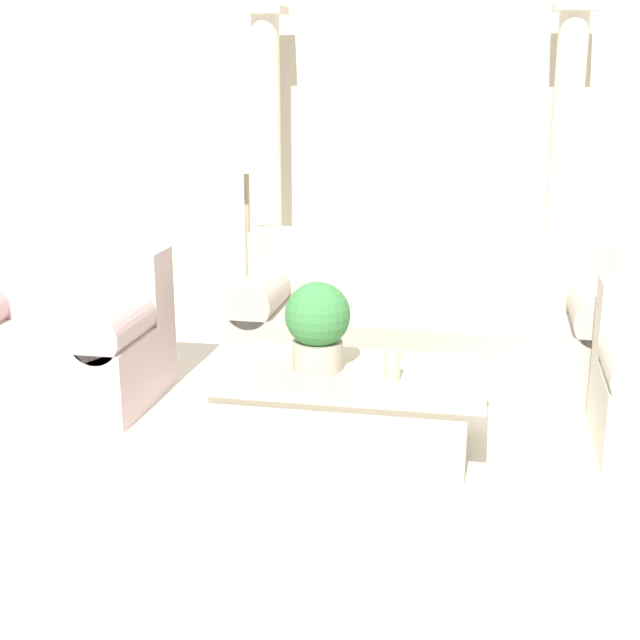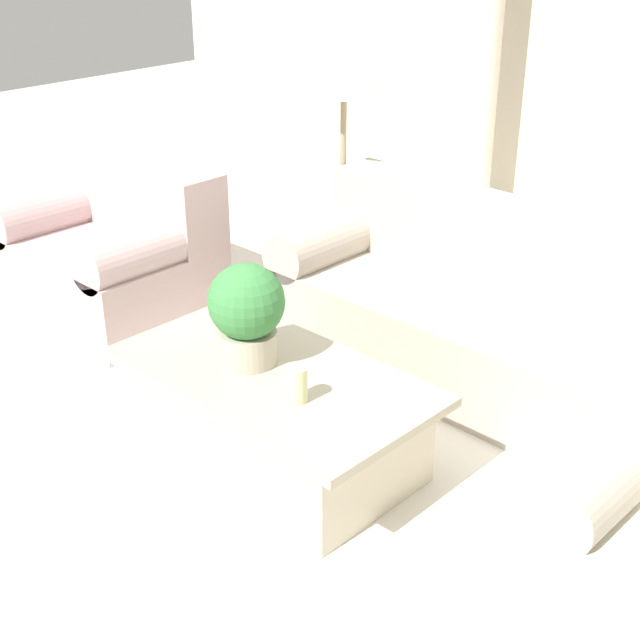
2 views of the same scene
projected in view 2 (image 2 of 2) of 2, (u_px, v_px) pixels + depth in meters
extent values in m
plane|color=silver|center=(365.00, 424.00, 4.14)|extent=(16.00, 16.00, 0.00)
cube|color=#ADA393|center=(484.00, 345.00, 4.39)|extent=(2.28, 0.85, 0.43)
cube|color=#ADA393|center=(523.00, 249.00, 4.38)|extent=(2.28, 0.30, 0.42)
cylinder|color=#ADA393|center=(336.00, 238.00, 4.88)|extent=(0.28, 0.85, 0.28)
cube|color=#BCA1A0|center=(109.00, 275.00, 5.16)|extent=(1.20, 0.85, 0.43)
cube|color=#BCA1A0|center=(142.00, 194.00, 5.15)|extent=(1.20, 0.30, 0.42)
cylinder|color=#BCA1A0|center=(60.00, 209.00, 5.32)|extent=(0.28, 0.85, 0.28)
cylinder|color=#BCA1A0|center=(153.00, 248.00, 4.75)|extent=(0.28, 0.85, 0.28)
cube|color=beige|center=(273.00, 419.00, 3.82)|extent=(1.22, 0.67, 0.38)
cube|color=#B3A98F|center=(272.00, 376.00, 3.73)|extent=(1.39, 0.77, 0.04)
cylinder|color=#B2A893|center=(248.00, 346.00, 3.77)|extent=(0.25, 0.25, 0.14)
sphere|color=#387A3D|center=(246.00, 302.00, 3.68)|extent=(0.32, 0.32, 0.32)
cylinder|color=beige|center=(298.00, 384.00, 3.48)|extent=(0.08, 0.08, 0.15)
cylinder|color=gray|center=(341.00, 298.00, 5.35)|extent=(0.24, 0.24, 0.03)
cylinder|color=gray|center=(343.00, 200.00, 5.08)|extent=(0.04, 0.04, 1.21)
cone|color=beige|center=(344.00, 70.00, 4.76)|extent=(0.43, 0.43, 0.24)
cylinder|color=beige|center=(484.00, 61.00, 6.24)|extent=(0.23, 0.23, 2.27)
cylinder|color=beige|center=(614.00, 465.00, 3.02)|extent=(0.28, 0.80, 0.28)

